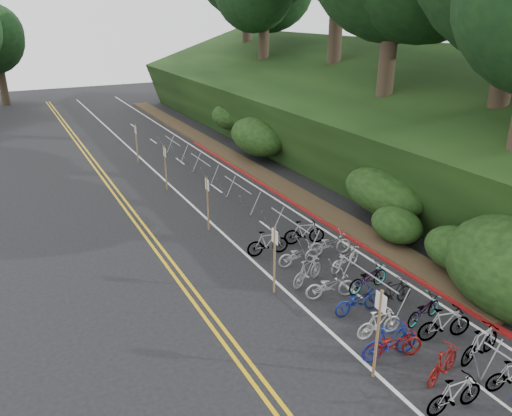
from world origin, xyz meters
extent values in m
plane|color=black|center=(0.00, 0.00, 0.00)|extent=(120.00, 120.00, 0.00)
cube|color=gold|center=(-2.15, 10.00, 0.00)|extent=(0.12, 80.00, 0.01)
cube|color=gold|center=(-1.85, 10.00, 0.00)|extent=(0.12, 80.00, 0.01)
cube|color=silver|center=(1.00, 10.00, 0.00)|extent=(0.12, 80.00, 0.01)
cube|color=silver|center=(5.20, 10.00, 0.00)|extent=(0.12, 80.00, 0.01)
cube|color=silver|center=(3.10, -2.00, 0.00)|extent=(0.10, 1.60, 0.01)
cube|color=silver|center=(3.10, 4.00, 0.00)|extent=(0.10, 1.60, 0.01)
cube|color=silver|center=(3.10, 10.00, 0.00)|extent=(0.10, 1.60, 0.01)
cube|color=silver|center=(3.10, 16.00, 0.00)|extent=(0.10, 1.60, 0.01)
cube|color=silver|center=(3.10, 22.00, 0.00)|extent=(0.10, 1.60, 0.01)
cube|color=silver|center=(3.10, 28.00, 0.00)|extent=(0.10, 1.60, 0.01)
cube|color=silver|center=(3.10, 34.00, 0.00)|extent=(0.10, 1.60, 0.01)
cube|color=maroon|center=(5.70, 12.00, 0.05)|extent=(0.25, 28.00, 0.10)
cube|color=black|center=(13.50, 22.00, 2.80)|extent=(12.32, 44.00, 9.11)
cube|color=#382819|center=(6.40, 22.00, 0.08)|extent=(1.40, 44.00, 0.16)
ellipsoid|color=#284C19|center=(7.20, 3.00, 1.04)|extent=(2.00, 2.80, 1.60)
ellipsoid|color=#284C19|center=(8.00, 8.00, 1.55)|extent=(2.60, 3.64, 2.08)
ellipsoid|color=#284C19|center=(9.20, 14.00, 1.99)|extent=(2.20, 3.08, 1.76)
ellipsoid|color=#284C19|center=(7.80, 20.00, 1.56)|extent=(3.00, 4.20, 2.40)
ellipsoid|color=#284C19|center=(8.50, 26.00, 1.73)|extent=(2.40, 3.36, 1.92)
ellipsoid|color=#284C19|center=(9.80, 30.00, 2.41)|extent=(2.80, 3.92, 2.24)
ellipsoid|color=#284C19|center=(7.00, 6.00, 0.90)|extent=(1.80, 2.52, 1.44)
ellipsoid|color=#284C19|center=(10.00, 18.00, 2.60)|extent=(3.20, 4.48, 2.56)
cylinder|color=#2D2319|center=(12.00, 6.00, 6.32)|extent=(0.88, 0.88, 7.04)
cylinder|color=#2D2319|center=(11.00, 12.00, 5.80)|extent=(0.85, 0.85, 6.60)
cylinder|color=#2D2319|center=(13.50, 20.00, 6.94)|extent=(0.90, 0.90, 7.48)
cylinder|color=#2D2319|center=(12.50, 28.00, 5.88)|extent=(0.83, 0.83, 6.16)
cylinder|color=#2D2319|center=(15.00, 36.00, 7.02)|extent=(0.88, 0.88, 7.04)
cylinder|color=#2D2319|center=(-6.00, 50.00, 2.64)|extent=(0.78, 0.78, 5.28)
cylinder|color=gray|center=(3.00, -1.49, 0.59)|extent=(0.60, 0.04, 1.17)
cylinder|color=gray|center=(3.56, -1.49, 0.59)|extent=(0.60, 0.04, 1.17)
cylinder|color=gray|center=(3.00, 3.00, 1.15)|extent=(0.05, 3.00, 0.05)
cylinder|color=gray|center=(2.72, 1.60, 0.57)|extent=(0.58, 0.04, 1.13)
cylinder|color=gray|center=(3.28, 1.60, 0.57)|extent=(0.58, 0.04, 1.13)
cylinder|color=gray|center=(2.72, 4.40, 0.57)|extent=(0.58, 0.04, 1.13)
cylinder|color=gray|center=(3.28, 4.40, 0.57)|extent=(0.58, 0.04, 1.13)
cylinder|color=gray|center=(3.00, 8.00, 1.15)|extent=(0.05, 3.00, 0.05)
cylinder|color=gray|center=(2.72, 6.60, 0.57)|extent=(0.58, 0.04, 1.13)
cylinder|color=gray|center=(3.28, 6.60, 0.57)|extent=(0.58, 0.04, 1.13)
cylinder|color=gray|center=(2.72, 9.40, 0.57)|extent=(0.58, 0.04, 1.13)
cylinder|color=gray|center=(3.28, 9.40, 0.57)|extent=(0.58, 0.04, 1.13)
cylinder|color=gray|center=(3.00, 13.00, 1.15)|extent=(0.05, 3.00, 0.05)
cylinder|color=gray|center=(2.72, 11.60, 0.57)|extent=(0.58, 0.04, 1.13)
cylinder|color=gray|center=(3.28, 11.60, 0.57)|extent=(0.58, 0.04, 1.13)
cylinder|color=gray|center=(2.72, 14.40, 0.57)|extent=(0.58, 0.04, 1.13)
cylinder|color=gray|center=(3.28, 14.40, 0.57)|extent=(0.58, 0.04, 1.13)
cylinder|color=gray|center=(3.00, 18.00, 1.15)|extent=(0.05, 3.00, 0.05)
cylinder|color=gray|center=(2.72, 16.60, 0.57)|extent=(0.58, 0.04, 1.13)
cylinder|color=gray|center=(3.28, 16.60, 0.57)|extent=(0.58, 0.04, 1.13)
cylinder|color=gray|center=(2.72, 19.40, 0.57)|extent=(0.58, 0.04, 1.13)
cylinder|color=gray|center=(3.28, 19.40, 0.57)|extent=(0.58, 0.04, 1.13)
cylinder|color=gray|center=(3.00, 23.00, 1.15)|extent=(0.05, 3.00, 0.05)
cylinder|color=gray|center=(2.72, 21.60, 0.57)|extent=(0.58, 0.04, 1.13)
cylinder|color=gray|center=(3.28, 21.60, 0.57)|extent=(0.58, 0.04, 1.13)
cylinder|color=gray|center=(2.72, 24.40, 0.57)|extent=(0.58, 0.04, 1.13)
cylinder|color=gray|center=(3.28, 24.40, 0.57)|extent=(0.58, 0.04, 1.13)
cylinder|color=brown|center=(0.87, 0.00, 1.34)|extent=(0.08, 0.08, 2.68)
cube|color=silver|center=(0.87, 0.00, 2.33)|extent=(0.02, 0.40, 0.50)
cylinder|color=brown|center=(0.60, 5.00, 1.25)|extent=(0.08, 0.08, 2.50)
cube|color=silver|center=(0.60, 5.00, 2.15)|extent=(0.02, 0.40, 0.50)
cylinder|color=brown|center=(0.60, 11.00, 1.25)|extent=(0.08, 0.08, 2.50)
cube|color=silver|center=(0.60, 11.00, 2.15)|extent=(0.02, 0.40, 0.50)
cylinder|color=brown|center=(0.60, 17.00, 1.25)|extent=(0.08, 0.08, 2.50)
cube|color=silver|center=(0.60, 17.00, 2.15)|extent=(0.02, 0.40, 0.50)
cylinder|color=brown|center=(0.60, 23.00, 1.25)|extent=(0.08, 0.08, 2.50)
cube|color=silver|center=(0.60, 23.00, 2.15)|extent=(0.02, 0.40, 0.50)
imported|color=navy|center=(1.76, 0.41, 0.55)|extent=(0.71, 1.88, 1.10)
imported|color=slate|center=(1.80, -1.88, 0.50)|extent=(0.62, 1.71, 1.01)
imported|color=maroon|center=(2.43, -0.91, 0.49)|extent=(0.92, 1.69, 0.98)
imported|color=slate|center=(3.98, -0.80, 0.53)|extent=(0.74, 1.81, 1.06)
imported|color=maroon|center=(1.83, 0.36, 0.48)|extent=(1.04, 1.92, 0.96)
imported|color=slate|center=(3.82, 0.35, 0.53)|extent=(0.88, 1.84, 1.07)
imported|color=beige|center=(2.16, 1.33, 0.46)|extent=(0.56, 1.57, 0.92)
imported|color=slate|center=(3.94, 1.30, 0.43)|extent=(0.87, 1.70, 0.85)
imported|color=navy|center=(2.38, 2.65, 0.45)|extent=(0.68, 1.75, 0.90)
imported|color=black|center=(3.71, 2.45, 0.48)|extent=(0.50, 1.60, 0.95)
imported|color=#9E9EA3|center=(2.14, 3.81, 0.47)|extent=(1.04, 1.88, 0.94)
imported|color=slate|center=(3.61, 3.64, 0.47)|extent=(0.84, 1.87, 0.95)
imported|color=#9E9EA3|center=(1.96, 4.98, 0.50)|extent=(1.04, 1.73, 1.00)
imported|color=beige|center=(3.82, 5.23, 0.44)|extent=(1.06, 1.77, 0.88)
imported|color=#9E9EA3|center=(2.43, 6.32, 0.45)|extent=(0.73, 1.75, 0.90)
imported|color=#9E9EA3|center=(4.00, 6.49, 0.48)|extent=(0.96, 1.93, 0.97)
imported|color=slate|center=(1.79, 7.62, 0.53)|extent=(0.73, 1.83, 1.07)
imported|color=slate|center=(3.64, 7.81, 0.53)|extent=(1.02, 1.82, 1.05)
camera|label=1|loc=(-6.94, -8.18, 9.24)|focal=35.00mm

